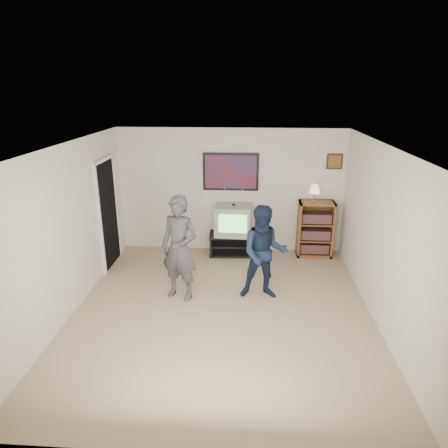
# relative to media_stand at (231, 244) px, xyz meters

# --- Properties ---
(room_shell) EXTENTS (4.51, 5.00, 2.51)m
(room_shell) POSITION_rel_media_stand_xyz_m (-0.03, -1.88, 1.03)
(room_shell) COLOR #90735B
(room_shell) RESTS_ON ground
(media_stand) EXTENTS (0.90, 0.53, 0.44)m
(media_stand) POSITION_rel_media_stand_xyz_m (0.00, 0.00, 0.00)
(media_stand) COLOR black
(media_stand) RESTS_ON room_shell
(crt_television) EXTENTS (0.73, 0.63, 0.60)m
(crt_television) POSITION_rel_media_stand_xyz_m (0.04, 0.00, 0.52)
(crt_television) COLOR #9B9B96
(crt_television) RESTS_ON media_stand
(bookshelf) EXTENTS (0.68, 0.39, 1.12)m
(bookshelf) POSITION_rel_media_stand_xyz_m (1.67, 0.05, 0.34)
(bookshelf) COLOR brown
(bookshelf) RESTS_ON room_shell
(table_lamp) EXTENTS (0.21, 0.21, 0.34)m
(table_lamp) POSITION_rel_media_stand_xyz_m (1.60, 0.05, 1.07)
(table_lamp) COLOR #FFE1C1
(table_lamp) RESTS_ON bookshelf
(person_tall) EXTENTS (0.72, 0.59, 1.70)m
(person_tall) POSITION_rel_media_stand_xyz_m (-0.73, -1.80, 0.63)
(person_tall) COLOR #3B3B3E
(person_tall) RESTS_ON room_shell
(person_short) EXTENTS (0.77, 0.60, 1.54)m
(person_short) POSITION_rel_media_stand_xyz_m (0.60, -1.70, 0.55)
(person_short) COLOR #141F37
(person_short) RESTS_ON room_shell
(controller_left) EXTENTS (0.07, 0.12, 0.03)m
(controller_left) POSITION_rel_media_stand_xyz_m (-0.71, -1.63, 0.92)
(controller_left) COLOR white
(controller_left) RESTS_ON person_tall
(controller_right) EXTENTS (0.04, 0.12, 0.03)m
(controller_right) POSITION_rel_media_stand_xyz_m (0.56, -1.51, 0.83)
(controller_right) COLOR white
(controller_right) RESTS_ON person_short
(poster) EXTENTS (1.10, 0.03, 0.75)m
(poster) POSITION_rel_media_stand_xyz_m (-0.03, 0.25, 1.43)
(poster) COLOR black
(poster) RESTS_ON room_shell
(air_vent) EXTENTS (0.28, 0.02, 0.14)m
(air_vent) POSITION_rel_media_stand_xyz_m (-0.58, 0.25, 1.73)
(air_vent) COLOR white
(air_vent) RESTS_ON room_shell
(small_picture) EXTENTS (0.30, 0.03, 0.30)m
(small_picture) POSITION_rel_media_stand_xyz_m (1.97, 0.25, 1.66)
(small_picture) COLOR black
(small_picture) RESTS_ON room_shell
(doorway) EXTENTS (0.03, 0.85, 2.00)m
(doorway) POSITION_rel_media_stand_xyz_m (-2.27, -0.63, 0.78)
(doorway) COLOR black
(doorway) RESTS_ON room_shell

